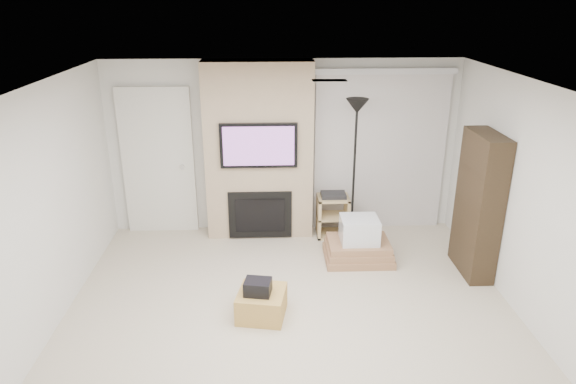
{
  "coord_description": "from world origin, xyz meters",
  "views": [
    {
      "loc": [
        -0.24,
        -4.39,
        3.29
      ],
      "look_at": [
        0.0,
        1.2,
        1.15
      ],
      "focal_mm": 32.0,
      "sensor_mm": 36.0,
      "label": 1
    }
  ],
  "objects_px": {
    "av_stand": "(333,213)",
    "box_stack": "(359,244)",
    "floor_lamp": "(356,131)",
    "bookshelf": "(479,205)",
    "ottoman": "(262,304)"
  },
  "relations": [
    {
      "from": "av_stand",
      "to": "box_stack",
      "type": "relative_size",
      "value": 0.74
    },
    {
      "from": "floor_lamp",
      "to": "av_stand",
      "type": "bearing_deg",
      "value": 142.51
    },
    {
      "from": "floor_lamp",
      "to": "box_stack",
      "type": "xyz_separation_m",
      "value": [
        0.01,
        -0.57,
        -1.38
      ]
    },
    {
      "from": "av_stand",
      "to": "bookshelf",
      "type": "xyz_separation_m",
      "value": [
        1.64,
        -1.11,
        0.55
      ]
    },
    {
      "from": "ottoman",
      "to": "box_stack",
      "type": "relative_size",
      "value": 0.56
    },
    {
      "from": "av_stand",
      "to": "ottoman",
      "type": "bearing_deg",
      "value": -117.13
    },
    {
      "from": "floor_lamp",
      "to": "av_stand",
      "type": "relative_size",
      "value": 3.1
    },
    {
      "from": "ottoman",
      "to": "floor_lamp",
      "type": "height_order",
      "value": "floor_lamp"
    },
    {
      "from": "av_stand",
      "to": "box_stack",
      "type": "bearing_deg",
      "value": -71.47
    },
    {
      "from": "av_stand",
      "to": "box_stack",
      "type": "xyz_separation_m",
      "value": [
        0.25,
        -0.75,
        -0.12
      ]
    },
    {
      "from": "floor_lamp",
      "to": "av_stand",
      "type": "height_order",
      "value": "floor_lamp"
    },
    {
      "from": "box_stack",
      "to": "bookshelf",
      "type": "xyz_separation_m",
      "value": [
        1.39,
        -0.35,
        0.67
      ]
    },
    {
      "from": "floor_lamp",
      "to": "bookshelf",
      "type": "relative_size",
      "value": 1.14
    },
    {
      "from": "av_stand",
      "to": "floor_lamp",
      "type": "bearing_deg",
      "value": -37.49
    },
    {
      "from": "box_stack",
      "to": "av_stand",
      "type": "bearing_deg",
      "value": 108.53
    }
  ]
}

